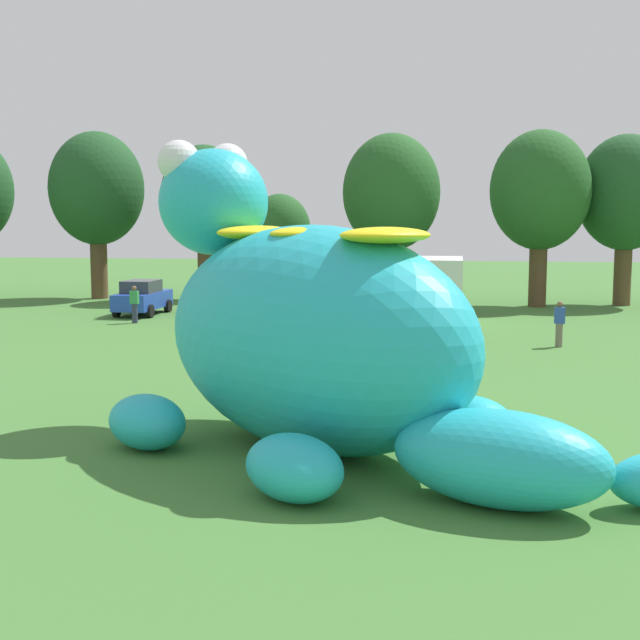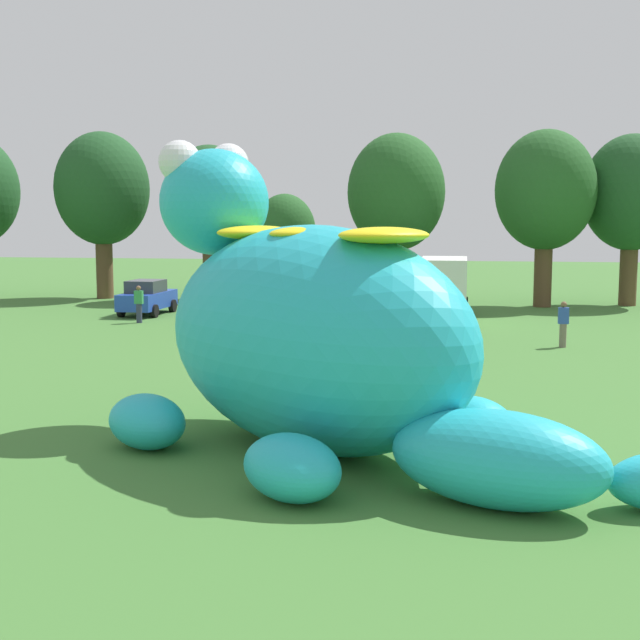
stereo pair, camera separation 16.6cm
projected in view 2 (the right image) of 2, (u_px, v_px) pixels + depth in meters
ground_plane at (332, 448)px, 17.71m from camera, size 160.00×160.00×0.00m
giant_inflatable_creature at (313, 335)px, 17.42m from camera, size 12.19×9.11×6.54m
car_blue at (147, 297)px, 42.27m from camera, size 1.97×4.12×1.72m
car_red at (227, 297)px, 42.27m from camera, size 2.08×4.17×1.72m
car_green at (299, 299)px, 41.23m from camera, size 1.95×4.11×1.72m
box_truck at (444, 286)px, 39.76m from camera, size 2.38×6.40×2.95m
tree_left at (102, 190)px, 50.29m from camera, size 5.54×5.54×9.83m
tree_mid_left at (209, 199)px, 49.52m from camera, size 5.07×5.07×9.00m
tree_centre_left at (285, 232)px, 47.47m from camera, size 3.45×3.45×6.12m
tree_centre at (396, 194)px, 45.74m from camera, size 5.24×5.24×9.30m
tree_centre_right at (545, 191)px, 45.37m from camera, size 5.33×5.33×9.46m
tree_mid_right at (632, 194)px, 46.03m from camera, size 5.23×5.23×9.29m
spectator_near_inflatable at (439, 332)px, 29.33m from camera, size 0.38×0.26×1.71m
spectator_mid_field at (139, 304)px, 38.88m from camera, size 0.38×0.26×1.71m
spectator_by_cars at (563, 324)px, 31.51m from camera, size 0.38×0.26×1.71m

